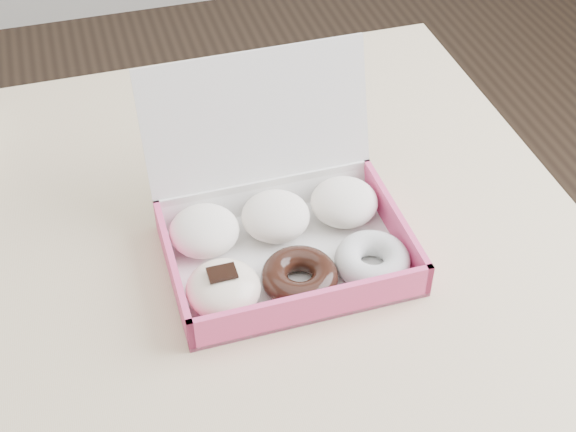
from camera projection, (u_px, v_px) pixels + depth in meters
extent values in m
cube|color=#D4B98C|center=(79.00, 281.00, 0.92)|extent=(1.20, 0.80, 0.04)
cylinder|color=#D4B98C|center=(386.00, 225.00, 1.53)|extent=(0.05, 0.05, 0.71)
cube|color=white|center=(287.00, 259.00, 0.91)|extent=(0.27, 0.20, 0.01)
cube|color=#E94680|center=(313.00, 307.00, 0.83)|extent=(0.27, 0.01, 0.04)
cube|color=white|center=(265.00, 194.00, 0.96)|extent=(0.27, 0.01, 0.04)
cube|color=#E94680|center=(173.00, 271.00, 0.87)|extent=(0.01, 0.20, 0.04)
cube|color=#E94680|center=(394.00, 223.00, 0.93)|extent=(0.01, 0.20, 0.04)
cube|color=white|center=(259.00, 134.00, 0.93)|extent=(0.27, 0.07, 0.19)
ellipsoid|color=white|center=(204.00, 231.00, 0.91)|extent=(0.08, 0.08, 0.04)
ellipsoid|color=white|center=(276.00, 216.00, 0.93)|extent=(0.08, 0.08, 0.04)
ellipsoid|color=white|center=(344.00, 202.00, 0.94)|extent=(0.08, 0.08, 0.04)
ellipsoid|color=#F5DFC3|center=(223.00, 289.00, 0.84)|extent=(0.08, 0.08, 0.04)
cube|color=black|center=(222.00, 273.00, 0.83)|extent=(0.03, 0.02, 0.00)
torus|color=black|center=(300.00, 277.00, 0.87)|extent=(0.08, 0.08, 0.03)
torus|color=silver|center=(372.00, 260.00, 0.89)|extent=(0.08, 0.08, 0.03)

